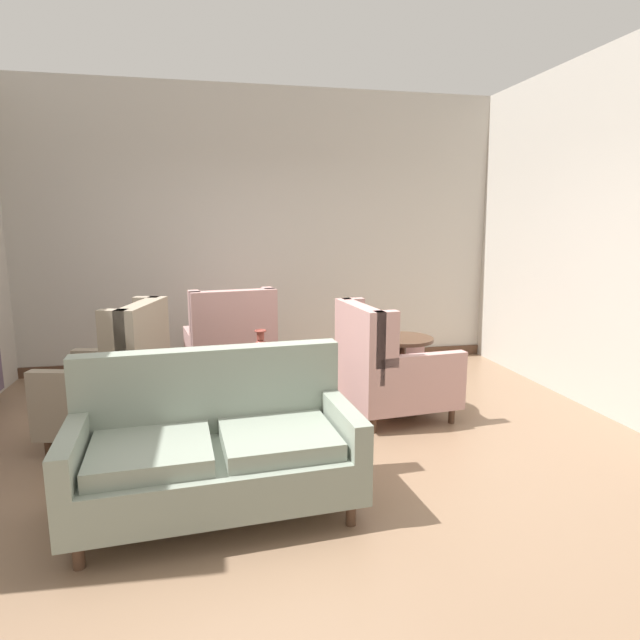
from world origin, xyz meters
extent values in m
plane|color=#896B51|center=(0.00, 0.00, 0.00)|extent=(7.90, 7.90, 0.00)
cube|color=#BCB7AD|center=(0.00, 2.69, 1.62)|extent=(5.80, 0.08, 3.23)
cube|color=#BCB7AD|center=(2.82, 0.81, 1.62)|extent=(0.08, 3.77, 3.23)
cube|color=#4C3323|center=(0.00, 2.64, 0.06)|extent=(5.64, 0.03, 0.12)
cylinder|color=#4C3323|center=(-0.22, 0.52, 0.49)|extent=(0.92, 0.92, 0.03)
cylinder|color=#4C3323|center=(-0.22, 0.52, 0.26)|extent=(0.10, 0.10, 0.42)
cube|color=#4C3323|center=(0.00, 0.54, 0.04)|extent=(0.28, 0.09, 0.07)
cube|color=#4C3323|center=(-0.33, 0.71, 0.04)|extent=(0.19, 0.27, 0.07)
cube|color=#4C3323|center=(-0.31, 0.32, 0.04)|extent=(0.17, 0.28, 0.07)
cylinder|color=brown|center=(-0.27, 0.55, 0.52)|extent=(0.08, 0.08, 0.02)
ellipsoid|color=brown|center=(-0.27, 0.55, 0.66)|extent=(0.15, 0.15, 0.25)
cylinder|color=brown|center=(-0.27, 0.55, 0.82)|extent=(0.06, 0.06, 0.07)
torus|color=brown|center=(-0.27, 0.55, 0.86)|extent=(0.10, 0.10, 0.02)
cube|color=gray|center=(-0.65, -0.65, 0.27)|extent=(1.69, 0.90, 0.26)
cube|color=gray|center=(-0.67, -0.33, 0.67)|extent=(1.65, 0.25, 0.54)
cube|color=gray|center=(-1.00, -0.72, 0.45)|extent=(0.70, 0.64, 0.10)
cube|color=gray|center=(-0.28, -0.67, 0.45)|extent=(0.70, 0.64, 0.10)
cube|color=gray|center=(-1.41, -0.75, 0.51)|extent=(0.16, 0.70, 0.22)
cube|color=gray|center=(0.12, -0.65, 0.51)|extent=(0.16, 0.70, 0.22)
cylinder|color=#4C3323|center=(-1.34, -1.02, 0.07)|extent=(0.06, 0.06, 0.14)
cylinder|color=#4C3323|center=(0.09, -0.92, 0.07)|extent=(0.06, 0.06, 0.14)
cylinder|color=#4C3323|center=(-1.39, -0.39, 0.07)|extent=(0.06, 0.06, 0.14)
cylinder|color=#4C3323|center=(0.05, -0.29, 0.07)|extent=(0.06, 0.06, 0.14)
cube|color=tan|center=(0.96, 0.73, 0.28)|extent=(0.97, 0.93, 0.28)
cube|color=tan|center=(0.59, 0.69, 0.72)|extent=(0.22, 0.86, 0.60)
cube|color=tan|center=(0.71, 0.33, 0.79)|extent=(0.21, 0.12, 0.46)
cube|color=tan|center=(0.64, 1.07, 0.79)|extent=(0.21, 0.12, 0.46)
cube|color=tan|center=(1.04, 0.36, 0.53)|extent=(0.80, 0.17, 0.22)
cube|color=tan|center=(0.98, 1.11, 0.53)|extent=(0.80, 0.17, 0.22)
cylinder|color=#4C3323|center=(1.36, 0.42, 0.07)|extent=(0.06, 0.06, 0.14)
cylinder|color=#4C3323|center=(1.29, 1.10, 0.07)|extent=(0.06, 0.06, 0.14)
cylinder|color=#4C3323|center=(0.63, 0.35, 0.07)|extent=(0.06, 0.06, 0.14)
cylinder|color=#4C3323|center=(0.56, 1.04, 0.07)|extent=(0.06, 0.06, 0.14)
cube|color=tan|center=(-0.49, 1.73, 0.27)|extent=(0.93, 0.93, 0.26)
cube|color=tan|center=(-0.43, 1.40, 0.74)|extent=(0.83, 0.26, 0.68)
cube|color=tan|center=(-0.10, 1.54, 0.82)|extent=(0.13, 0.21, 0.52)
cube|color=tan|center=(-0.80, 1.44, 0.82)|extent=(0.13, 0.21, 0.52)
cube|color=tan|center=(-0.14, 1.84, 0.52)|extent=(0.21, 0.72, 0.23)
cube|color=tan|center=(-0.85, 1.73, 0.52)|extent=(0.21, 0.72, 0.23)
cylinder|color=#4C3323|center=(-0.21, 2.11, 0.07)|extent=(0.06, 0.06, 0.14)
cylinder|color=#4C3323|center=(-0.86, 2.01, 0.07)|extent=(0.06, 0.06, 0.14)
cylinder|color=#4C3323|center=(-0.11, 1.46, 0.07)|extent=(0.06, 0.06, 0.14)
cylinder|color=#4C3323|center=(-0.76, 1.36, 0.07)|extent=(0.06, 0.06, 0.14)
cube|color=gray|center=(-1.48, 0.62, 0.29)|extent=(0.97, 0.92, 0.29)
cube|color=gray|center=(-1.16, 0.54, 0.77)|extent=(0.32, 0.76, 0.68)
cube|color=gray|center=(-1.17, 0.88, 0.85)|extent=(0.22, 0.15, 0.52)
cube|color=gray|center=(-1.32, 0.25, 0.85)|extent=(0.22, 0.15, 0.52)
cube|color=gray|center=(-1.45, 0.95, 0.55)|extent=(0.71, 0.27, 0.23)
cube|color=gray|center=(-1.61, 0.32, 0.55)|extent=(0.71, 0.27, 0.23)
cylinder|color=#4C3323|center=(-1.72, 0.98, 0.07)|extent=(0.06, 0.06, 0.14)
cylinder|color=#4C3323|center=(-1.87, 0.41, 0.07)|extent=(0.06, 0.06, 0.14)
cylinder|color=#4C3323|center=(-1.10, 0.83, 0.07)|extent=(0.06, 0.06, 0.14)
cylinder|color=#4C3323|center=(-1.24, 0.26, 0.07)|extent=(0.06, 0.06, 0.14)
cylinder|color=#4C3323|center=(1.02, 0.77, 0.68)|extent=(0.55, 0.55, 0.03)
cylinder|color=#4C3323|center=(1.02, 0.77, 0.33)|extent=(0.07, 0.07, 0.67)
cylinder|color=#4C3323|center=(1.02, 0.77, 0.02)|extent=(0.36, 0.36, 0.04)
camera|label=1|loc=(-0.64, -3.59, 1.71)|focal=29.62mm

